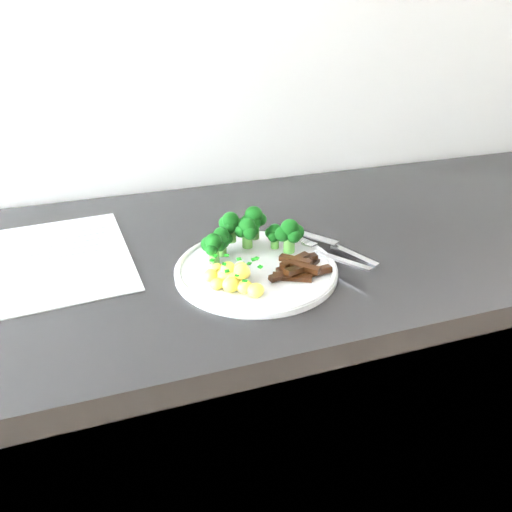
{
  "coord_description": "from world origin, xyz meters",
  "views": [
    {
      "loc": [
        -0.09,
        0.91,
        1.34
      ],
      "look_at": [
        0.12,
        1.56,
        0.97
      ],
      "focal_mm": 34.55,
      "sensor_mm": 36.0,
      "label": 1
    }
  ],
  "objects_px": {
    "beef_strips": "(299,267)",
    "plate": "(256,268)",
    "counter": "(248,434)",
    "knife": "(342,250)",
    "broccoli": "(250,231)",
    "fork": "(331,255)",
    "recipe_paper": "(60,258)",
    "potatoes": "(233,277)"
  },
  "relations": [
    {
      "from": "beef_strips",
      "to": "plate",
      "type": "bearing_deg",
      "value": 148.73
    },
    {
      "from": "counter",
      "to": "knife",
      "type": "xyz_separation_m",
      "value": [
        0.14,
        -0.09,
        0.48
      ]
    },
    {
      "from": "counter",
      "to": "broccoli",
      "type": "height_order",
      "value": "broccoli"
    },
    {
      "from": "fork",
      "to": "recipe_paper",
      "type": "bearing_deg",
      "value": 159.19
    },
    {
      "from": "broccoli",
      "to": "potatoes",
      "type": "bearing_deg",
      "value": -121.39
    },
    {
      "from": "plate",
      "to": "potatoes",
      "type": "distance_m",
      "value": 0.07
    },
    {
      "from": "plate",
      "to": "knife",
      "type": "xyz_separation_m",
      "value": [
        0.16,
        0.01,
        0.0
      ]
    },
    {
      "from": "counter",
      "to": "fork",
      "type": "relative_size",
      "value": 15.79
    },
    {
      "from": "recipe_paper",
      "to": "plate",
      "type": "distance_m",
      "value": 0.33
    },
    {
      "from": "fork",
      "to": "counter",
      "type": "bearing_deg",
      "value": 135.79
    },
    {
      "from": "plate",
      "to": "potatoes",
      "type": "bearing_deg",
      "value": -141.59
    },
    {
      "from": "counter",
      "to": "potatoes",
      "type": "relative_size",
      "value": 24.15
    },
    {
      "from": "counter",
      "to": "recipe_paper",
      "type": "height_order",
      "value": "recipe_paper"
    },
    {
      "from": "beef_strips",
      "to": "fork",
      "type": "relative_size",
      "value": 0.65
    },
    {
      "from": "fork",
      "to": "knife",
      "type": "distance_m",
      "value": 0.04
    },
    {
      "from": "broccoli",
      "to": "fork",
      "type": "xyz_separation_m",
      "value": [
        0.12,
        -0.07,
        -0.03
      ]
    },
    {
      "from": "potatoes",
      "to": "knife",
      "type": "bearing_deg",
      "value": 13.7
    },
    {
      "from": "recipe_paper",
      "to": "broccoli",
      "type": "bearing_deg",
      "value": -16.77
    },
    {
      "from": "broccoli",
      "to": "knife",
      "type": "bearing_deg",
      "value": -16.88
    },
    {
      "from": "counter",
      "to": "recipe_paper",
      "type": "xyz_separation_m",
      "value": [
        -0.31,
        0.05,
        0.47
      ]
    },
    {
      "from": "broccoli",
      "to": "beef_strips",
      "type": "xyz_separation_m",
      "value": [
        0.05,
        -0.09,
        -0.03
      ]
    },
    {
      "from": "plate",
      "to": "fork",
      "type": "xyz_separation_m",
      "value": [
        0.13,
        -0.01,
        0.01
      ]
    },
    {
      "from": "counter",
      "to": "broccoli",
      "type": "relative_size",
      "value": 14.43
    },
    {
      "from": "recipe_paper",
      "to": "potatoes",
      "type": "xyz_separation_m",
      "value": [
        0.25,
        -0.19,
        0.02
      ]
    },
    {
      "from": "recipe_paper",
      "to": "broccoli",
      "type": "distance_m",
      "value": 0.33
    },
    {
      "from": "potatoes",
      "to": "fork",
      "type": "relative_size",
      "value": 0.65
    },
    {
      "from": "knife",
      "to": "potatoes",
      "type": "bearing_deg",
      "value": -166.3
    },
    {
      "from": "plate",
      "to": "beef_strips",
      "type": "relative_size",
      "value": 2.53
    },
    {
      "from": "plate",
      "to": "fork",
      "type": "bearing_deg",
      "value": -5.55
    },
    {
      "from": "recipe_paper",
      "to": "plate",
      "type": "bearing_deg",
      "value": -26.49
    },
    {
      "from": "potatoes",
      "to": "fork",
      "type": "xyz_separation_m",
      "value": [
        0.18,
        0.03,
        -0.0
      ]
    },
    {
      "from": "recipe_paper",
      "to": "knife",
      "type": "relative_size",
      "value": 1.93
    },
    {
      "from": "potatoes",
      "to": "fork",
      "type": "distance_m",
      "value": 0.18
    },
    {
      "from": "potatoes",
      "to": "fork",
      "type": "height_order",
      "value": "potatoes"
    },
    {
      "from": "plate",
      "to": "fork",
      "type": "distance_m",
      "value": 0.13
    },
    {
      "from": "recipe_paper",
      "to": "fork",
      "type": "bearing_deg",
      "value": -20.81
    },
    {
      "from": "beef_strips",
      "to": "knife",
      "type": "relative_size",
      "value": 0.6
    },
    {
      "from": "beef_strips",
      "to": "recipe_paper",
      "type": "bearing_deg",
      "value": 152.7
    },
    {
      "from": "counter",
      "to": "beef_strips",
      "type": "distance_m",
      "value": 0.51
    },
    {
      "from": "recipe_paper",
      "to": "beef_strips",
      "type": "bearing_deg",
      "value": -27.3
    },
    {
      "from": "plate",
      "to": "broccoli",
      "type": "relative_size",
      "value": 1.5
    },
    {
      "from": "counter",
      "to": "potatoes",
      "type": "height_order",
      "value": "potatoes"
    }
  ]
}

